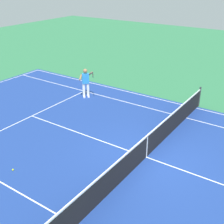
% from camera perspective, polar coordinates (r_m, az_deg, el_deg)
% --- Properties ---
extents(ground_plane, '(60.00, 60.00, 0.00)m').
position_cam_1_polar(ground_plane, '(11.55, 6.60, -8.65)').
color(ground_plane, '#2D7247').
extents(court_slab, '(24.20, 11.40, 0.00)m').
position_cam_1_polar(court_slab, '(11.55, 6.60, -8.65)').
color(court_slab, navy).
rests_on(court_slab, ground_plane).
extents(court_line_markings, '(23.85, 11.05, 0.01)m').
position_cam_1_polar(court_line_markings, '(11.55, 6.60, -8.64)').
color(court_line_markings, white).
rests_on(court_line_markings, ground_plane).
extents(tennis_net, '(0.10, 11.70, 1.08)m').
position_cam_1_polar(tennis_net, '(11.28, 6.73, -6.58)').
color(tennis_net, '#2D2D33').
rests_on(tennis_net, ground_plane).
extents(tennis_player_near, '(1.12, 0.74, 1.70)m').
position_cam_1_polar(tennis_player_near, '(16.61, -5.08, 5.89)').
color(tennis_player_near, white).
rests_on(tennis_player_near, ground_plane).
extents(tennis_ball, '(0.07, 0.07, 0.07)m').
position_cam_1_polar(tennis_ball, '(11.33, -18.60, -10.54)').
color(tennis_ball, '#CCE01E').
rests_on(tennis_ball, ground_plane).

